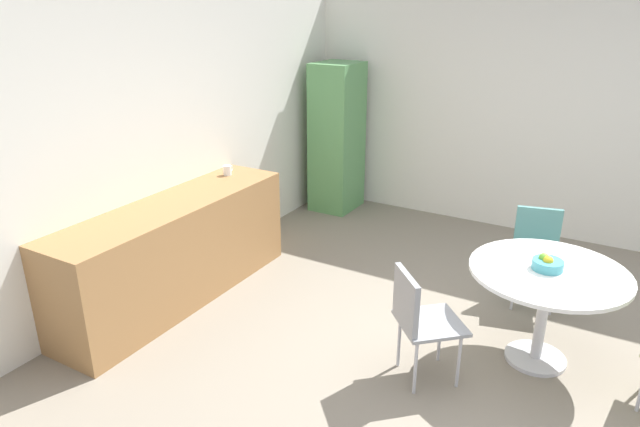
{
  "coord_description": "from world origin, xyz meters",
  "views": [
    {
      "loc": [
        -3.46,
        -0.69,
        2.54
      ],
      "look_at": [
        0.1,
        1.37,
        0.95
      ],
      "focal_mm": 31.68,
      "sensor_mm": 36.0,
      "label": 1
    }
  ],
  "objects_px": {
    "locker_cabinet": "(337,138)",
    "round_table": "(547,287)",
    "chair_gray": "(418,314)",
    "chair_teal": "(536,245)",
    "mug_white": "(228,170)",
    "fruit_bowl": "(547,264)"
  },
  "relations": [
    {
      "from": "locker_cabinet",
      "to": "chair_gray",
      "type": "xyz_separation_m",
      "value": [
        -2.8,
        -2.15,
        -0.38
      ]
    },
    {
      "from": "round_table",
      "to": "chair_gray",
      "type": "relative_size",
      "value": 1.32
    },
    {
      "from": "round_table",
      "to": "chair_gray",
      "type": "bearing_deg",
      "value": 132.76
    },
    {
      "from": "locker_cabinet",
      "to": "round_table",
      "type": "xyz_separation_m",
      "value": [
        -2.14,
        -2.86,
        -0.3
      ]
    },
    {
      "from": "chair_gray",
      "to": "mug_white",
      "type": "bearing_deg",
      "value": 68.67
    },
    {
      "from": "locker_cabinet",
      "to": "round_table",
      "type": "height_order",
      "value": "locker_cabinet"
    },
    {
      "from": "locker_cabinet",
      "to": "fruit_bowl",
      "type": "bearing_deg",
      "value": -127.03
    },
    {
      "from": "round_table",
      "to": "mug_white",
      "type": "height_order",
      "value": "mug_white"
    },
    {
      "from": "chair_gray",
      "to": "fruit_bowl",
      "type": "height_order",
      "value": "fruit_bowl"
    },
    {
      "from": "locker_cabinet",
      "to": "mug_white",
      "type": "relative_size",
      "value": 14.03
    },
    {
      "from": "chair_teal",
      "to": "mug_white",
      "type": "bearing_deg",
      "value": 103.53
    },
    {
      "from": "chair_teal",
      "to": "fruit_bowl",
      "type": "height_order",
      "value": "fruit_bowl"
    },
    {
      "from": "chair_gray",
      "to": "fruit_bowl",
      "type": "relative_size",
      "value": 3.91
    },
    {
      "from": "locker_cabinet",
      "to": "chair_gray",
      "type": "height_order",
      "value": "locker_cabinet"
    },
    {
      "from": "fruit_bowl",
      "to": "locker_cabinet",
      "type": "bearing_deg",
      "value": 52.97
    },
    {
      "from": "round_table",
      "to": "chair_gray",
      "type": "height_order",
      "value": "chair_gray"
    },
    {
      "from": "round_table",
      "to": "mug_white",
      "type": "relative_size",
      "value": 8.5
    },
    {
      "from": "mug_white",
      "to": "locker_cabinet",
      "type": "bearing_deg",
      "value": -5.95
    },
    {
      "from": "locker_cabinet",
      "to": "round_table",
      "type": "relative_size",
      "value": 1.65
    },
    {
      "from": "chair_teal",
      "to": "fruit_bowl",
      "type": "xyz_separation_m",
      "value": [
        -0.94,
        -0.21,
        0.27
      ]
    },
    {
      "from": "fruit_bowl",
      "to": "mug_white",
      "type": "xyz_separation_m",
      "value": [
        0.26,
        3.03,
        0.16
      ]
    },
    {
      "from": "locker_cabinet",
      "to": "round_table",
      "type": "bearing_deg",
      "value": -126.85
    }
  ]
}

